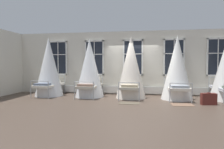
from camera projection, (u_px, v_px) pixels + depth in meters
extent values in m
plane|color=#4C3D33|center=(131.00, 98.00, 9.14)|extent=(22.86, 22.86, 0.00)
cube|color=beige|center=(133.00, 63.00, 10.13)|extent=(12.43, 0.10, 3.21)
cube|color=black|center=(58.00, 58.00, 10.65)|extent=(1.01, 0.02, 1.81)
cube|color=silver|center=(58.00, 74.00, 10.70)|extent=(1.01, 0.06, 0.07)
cube|color=silver|center=(58.00, 42.00, 10.61)|extent=(1.01, 0.06, 0.07)
cube|color=silver|center=(50.00, 58.00, 10.73)|extent=(0.07, 0.06, 1.81)
cube|color=silver|center=(66.00, 58.00, 10.58)|extent=(0.07, 0.06, 1.81)
cube|color=silver|center=(58.00, 58.00, 10.65)|extent=(0.04, 0.06, 1.81)
cube|color=silver|center=(58.00, 55.00, 10.64)|extent=(1.01, 0.06, 0.04)
cube|color=black|center=(94.00, 58.00, 10.33)|extent=(1.01, 0.02, 1.81)
cube|color=silver|center=(94.00, 74.00, 10.37)|extent=(1.01, 0.06, 0.07)
cube|color=silver|center=(94.00, 41.00, 10.29)|extent=(1.01, 0.06, 0.07)
cube|color=silver|center=(86.00, 58.00, 10.41)|extent=(0.07, 0.06, 1.81)
cube|color=silver|center=(103.00, 58.00, 10.26)|extent=(0.07, 0.06, 1.81)
cube|color=silver|center=(94.00, 58.00, 10.33)|extent=(0.04, 0.06, 1.81)
cube|color=silver|center=(94.00, 54.00, 10.32)|extent=(1.01, 0.06, 0.04)
cube|color=black|center=(133.00, 58.00, 10.01)|extent=(1.01, 0.02, 1.81)
cube|color=silver|center=(133.00, 75.00, 10.05)|extent=(1.01, 0.06, 0.07)
cube|color=silver|center=(133.00, 40.00, 9.97)|extent=(1.01, 0.06, 0.07)
cube|color=silver|center=(124.00, 58.00, 10.09)|extent=(0.07, 0.06, 1.81)
cube|color=silver|center=(142.00, 57.00, 9.94)|extent=(0.07, 0.06, 1.81)
cube|color=silver|center=(133.00, 58.00, 10.01)|extent=(0.04, 0.06, 1.81)
cube|color=silver|center=(133.00, 54.00, 10.00)|extent=(1.01, 0.06, 0.04)
cube|color=black|center=(174.00, 57.00, 9.69)|extent=(1.01, 0.02, 1.81)
cube|color=silver|center=(174.00, 75.00, 9.73)|extent=(1.01, 0.06, 0.07)
cube|color=silver|center=(174.00, 39.00, 9.65)|extent=(1.01, 0.06, 0.07)
cube|color=silver|center=(164.00, 57.00, 9.77)|extent=(0.07, 0.06, 1.81)
cube|color=silver|center=(184.00, 57.00, 9.62)|extent=(0.07, 0.06, 1.81)
cube|color=silver|center=(174.00, 57.00, 9.69)|extent=(0.04, 0.06, 1.81)
cube|color=silver|center=(174.00, 54.00, 9.68)|extent=(1.01, 0.06, 0.04)
cube|color=black|center=(218.00, 57.00, 9.37)|extent=(1.01, 0.02, 1.81)
cube|color=silver|center=(217.00, 75.00, 9.41)|extent=(1.01, 0.06, 0.07)
cube|color=silver|center=(218.00, 38.00, 9.33)|extent=(1.01, 0.06, 0.07)
cube|color=silver|center=(207.00, 57.00, 9.45)|extent=(0.07, 0.06, 1.81)
cube|color=silver|center=(218.00, 57.00, 9.37)|extent=(0.04, 0.06, 1.81)
cube|color=silver|center=(218.00, 53.00, 9.36)|extent=(1.01, 0.06, 0.04)
cube|color=silver|center=(133.00, 90.00, 10.07)|extent=(8.59, 0.10, 0.36)
cylinder|color=#9EA3A8|center=(50.00, 84.00, 10.70)|extent=(0.04, 0.04, 0.92)
cylinder|color=#9EA3A8|center=(65.00, 85.00, 10.55)|extent=(0.04, 0.04, 0.92)
cylinder|color=#9EA3A8|center=(31.00, 90.00, 8.94)|extent=(0.04, 0.04, 0.79)
cylinder|color=#9EA3A8|center=(48.00, 90.00, 8.79)|extent=(0.04, 0.04, 0.79)
cylinder|color=#9EA3A8|center=(41.00, 86.00, 9.82)|extent=(0.06, 1.79, 0.03)
cylinder|color=#9EA3A8|center=(57.00, 86.00, 9.67)|extent=(0.06, 1.79, 0.03)
cylinder|color=#9EA3A8|center=(57.00, 76.00, 10.60)|extent=(0.85, 0.04, 0.03)
cylinder|color=#9EA3A8|center=(39.00, 81.00, 8.85)|extent=(0.85, 0.04, 0.03)
cube|color=silver|center=(49.00, 85.00, 9.74)|extent=(0.89, 1.82, 0.10)
ellipsoid|color=silver|center=(55.00, 82.00, 10.38)|extent=(0.65, 0.41, 0.14)
cube|color=slate|center=(42.00, 84.00, 9.11)|extent=(0.70, 0.37, 0.10)
cone|color=white|center=(49.00, 67.00, 9.70)|extent=(1.37, 1.37, 2.85)
cylinder|color=#9EA3A8|center=(87.00, 85.00, 10.38)|extent=(0.04, 0.04, 0.92)
cylinder|color=#9EA3A8|center=(103.00, 85.00, 10.23)|extent=(0.04, 0.04, 0.92)
cylinder|color=#9EA3A8|center=(74.00, 91.00, 8.62)|extent=(0.04, 0.04, 0.79)
cylinder|color=#9EA3A8|center=(93.00, 91.00, 8.47)|extent=(0.04, 0.04, 0.79)
cylinder|color=#9EA3A8|center=(81.00, 87.00, 9.49)|extent=(0.05, 1.79, 0.03)
cylinder|color=#9EA3A8|center=(98.00, 87.00, 9.35)|extent=(0.05, 1.79, 0.03)
cylinder|color=#9EA3A8|center=(95.00, 76.00, 10.28)|extent=(0.85, 0.04, 0.03)
cylinder|color=#9EA3A8|center=(84.00, 82.00, 8.53)|extent=(0.85, 0.04, 0.03)
cube|color=#B7B2A3|center=(90.00, 86.00, 9.42)|extent=(0.89, 1.82, 0.10)
ellipsoid|color=beige|center=(93.00, 82.00, 10.06)|extent=(0.65, 0.41, 0.14)
cube|color=gray|center=(86.00, 85.00, 8.79)|extent=(0.70, 0.37, 0.10)
cone|color=white|center=(90.00, 68.00, 9.38)|extent=(1.37, 1.37, 2.75)
cylinder|color=#9EA3A8|center=(124.00, 86.00, 10.05)|extent=(0.04, 0.04, 0.92)
cylinder|color=#9EA3A8|center=(141.00, 86.00, 9.89)|extent=(0.04, 0.04, 0.92)
cylinder|color=#9EA3A8|center=(119.00, 92.00, 8.29)|extent=(0.04, 0.04, 0.79)
cylinder|color=#9EA3A8|center=(139.00, 92.00, 8.14)|extent=(0.04, 0.04, 0.79)
cylinder|color=#9EA3A8|center=(122.00, 88.00, 9.17)|extent=(0.07, 1.79, 0.03)
cylinder|color=#9EA3A8|center=(140.00, 88.00, 9.02)|extent=(0.07, 1.79, 0.03)
cylinder|color=#9EA3A8|center=(132.00, 77.00, 9.95)|extent=(0.85, 0.05, 0.03)
cylinder|color=#9EA3A8|center=(129.00, 82.00, 8.20)|extent=(0.85, 0.05, 0.03)
cube|color=#B7B2A3|center=(131.00, 87.00, 9.09)|extent=(0.90, 1.83, 0.10)
ellipsoid|color=#B7B2A3|center=(132.00, 83.00, 9.73)|extent=(0.66, 0.41, 0.14)
cube|color=tan|center=(129.00, 86.00, 8.46)|extent=(0.70, 0.37, 0.10)
cone|color=silver|center=(131.00, 67.00, 9.05)|extent=(1.37, 1.37, 2.82)
cylinder|color=#9EA3A8|center=(164.00, 86.00, 9.68)|extent=(0.04, 0.04, 0.92)
cylinder|color=#9EA3A8|center=(182.00, 87.00, 9.57)|extent=(0.04, 0.04, 0.92)
cylinder|color=#9EA3A8|center=(170.00, 93.00, 7.92)|extent=(0.04, 0.04, 0.79)
cylinder|color=#9EA3A8|center=(192.00, 93.00, 7.80)|extent=(0.04, 0.04, 0.79)
cylinder|color=#9EA3A8|center=(167.00, 89.00, 8.80)|extent=(0.08, 1.79, 0.03)
cylinder|color=#9EA3A8|center=(187.00, 89.00, 8.68)|extent=(0.08, 1.79, 0.03)
cylinder|color=#9EA3A8|center=(173.00, 77.00, 9.60)|extent=(0.85, 0.05, 0.03)
cylinder|color=#9EA3A8|center=(181.00, 83.00, 7.84)|extent=(0.85, 0.05, 0.03)
cube|color=silver|center=(177.00, 88.00, 8.74)|extent=(0.91, 1.83, 0.10)
ellipsoid|color=beige|center=(174.00, 83.00, 9.38)|extent=(0.66, 0.42, 0.14)
cube|color=#8C939E|center=(180.00, 87.00, 8.11)|extent=(0.70, 0.38, 0.10)
cone|color=white|center=(177.00, 67.00, 8.70)|extent=(1.37, 1.37, 2.80)
cylinder|color=#9EA3A8|center=(209.00, 87.00, 9.42)|extent=(0.04, 0.04, 0.92)
cylinder|color=#9EA3A8|center=(224.00, 94.00, 7.65)|extent=(0.04, 0.04, 0.79)
cylinder|color=#9EA3A8|center=(216.00, 89.00, 8.53)|extent=(0.04, 1.79, 0.03)
cylinder|color=#9EA3A8|center=(219.00, 78.00, 9.33)|extent=(0.85, 0.03, 0.03)
ellipsoid|color=beige|center=(220.00, 84.00, 9.10)|extent=(0.65, 0.40, 0.14)
cube|color=brown|center=(129.00, 103.00, 7.83)|extent=(0.81, 0.57, 0.01)
cube|color=brown|center=(182.00, 105.00, 7.50)|extent=(0.82, 0.59, 0.01)
cube|color=#5B231E|center=(209.00, 99.00, 7.50)|extent=(0.59, 0.29, 0.44)
cube|color=tan|center=(207.00, 99.00, 7.61)|extent=(0.50, 0.10, 0.03)
torus|color=#5B231E|center=(209.00, 93.00, 7.49)|extent=(0.17, 0.17, 0.02)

